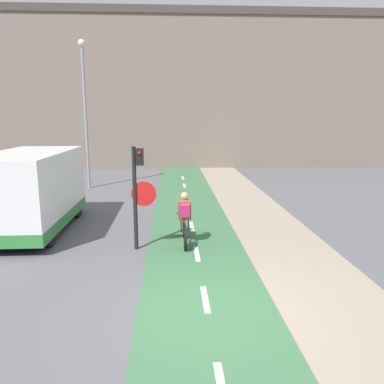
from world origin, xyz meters
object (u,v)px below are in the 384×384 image
van (31,193)px  cyclist_near (185,220)px  street_lamp_far (85,100)px  traffic_light_pole (138,186)px

van → cyclist_near: bearing=-18.4°
street_lamp_far → van: bearing=-91.3°
street_lamp_far → traffic_light_pole: bearing=-70.2°
van → traffic_light_pole: bearing=-28.4°
street_lamp_far → van: (-0.17, -7.36, -3.13)m
cyclist_near → van: size_ratio=0.36×
traffic_light_pole → van: (-3.50, 1.90, -0.52)m
traffic_light_pole → street_lamp_far: (-3.33, 9.26, 2.61)m
street_lamp_far → cyclist_near: street_lamp_far is taller
traffic_light_pole → street_lamp_far: size_ratio=0.39×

